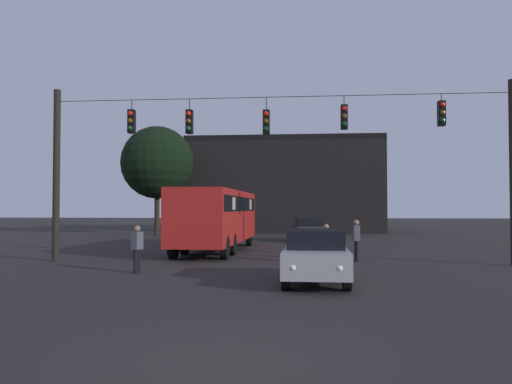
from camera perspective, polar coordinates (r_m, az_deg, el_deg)
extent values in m
plane|color=black|center=(31.83, 3.34, -5.66)|extent=(168.00, 168.00, 0.00)
cylinder|color=black|center=(22.80, -20.98, 1.75)|extent=(0.28, 0.28, 7.01)
cylinder|color=black|center=(20.87, 2.11, 10.33)|extent=(17.92, 0.02, 0.02)
cylinder|color=black|center=(21.94, -13.43, 9.23)|extent=(0.03, 0.03, 0.39)
cube|color=black|center=(21.83, -13.44, 7.50)|extent=(0.26, 0.32, 0.95)
sphere|color=red|center=(21.71, -13.59, 8.35)|extent=(0.20, 0.20, 0.20)
sphere|color=#5B3D0C|center=(21.66, -13.60, 7.57)|extent=(0.20, 0.20, 0.20)
sphere|color=#0C4219|center=(21.61, -13.60, 6.79)|extent=(0.20, 0.20, 0.20)
cylinder|color=black|center=(21.30, -7.28, 9.46)|extent=(0.03, 0.03, 0.44)
cube|color=black|center=(21.17, -7.29, 7.61)|extent=(0.26, 0.32, 0.95)
sphere|color=red|center=(21.05, -7.39, 8.49)|extent=(0.20, 0.20, 0.20)
sphere|color=#5B3D0C|center=(21.00, -7.40, 7.69)|extent=(0.20, 0.20, 0.20)
sphere|color=#0C4219|center=(20.95, -7.40, 6.88)|extent=(0.20, 0.20, 0.20)
cylinder|color=black|center=(20.84, 1.13, 9.61)|extent=(0.03, 0.03, 0.50)
cube|color=black|center=(20.71, 1.13, 7.65)|extent=(0.26, 0.32, 0.95)
sphere|color=red|center=(20.58, 1.09, 8.55)|extent=(0.20, 0.20, 0.20)
sphere|color=#5B3D0C|center=(20.53, 1.09, 7.73)|extent=(0.20, 0.20, 0.20)
sphere|color=#0C4219|center=(20.49, 1.09, 6.90)|extent=(0.20, 0.20, 0.20)
cylinder|color=black|center=(20.85, 9.60, 9.84)|extent=(0.03, 0.03, 0.35)
cube|color=black|center=(20.73, 9.61, 8.07)|extent=(0.26, 0.32, 0.95)
sphere|color=red|center=(20.61, 9.64, 8.98)|extent=(0.20, 0.20, 0.20)
sphere|color=#5B3D0C|center=(20.55, 9.65, 8.16)|extent=(0.20, 0.20, 0.20)
sphere|color=#0C4219|center=(20.50, 9.65, 7.33)|extent=(0.20, 0.20, 0.20)
cylinder|color=black|center=(21.44, 19.59, 9.70)|extent=(0.03, 0.03, 0.27)
cube|color=black|center=(21.32, 19.61, 8.09)|extent=(0.26, 0.32, 0.95)
sphere|color=red|center=(21.21, 19.72, 8.97)|extent=(0.20, 0.20, 0.20)
sphere|color=#5B3D0C|center=(21.15, 19.73, 8.17)|extent=(0.20, 0.20, 0.20)
sphere|color=#0C4219|center=(21.10, 19.74, 7.37)|extent=(0.20, 0.20, 0.20)
cube|color=#B21E19|center=(26.27, -4.24, -2.65)|extent=(2.69, 11.04, 2.50)
cube|color=black|center=(26.27, -4.24, -1.32)|extent=(2.72, 10.38, 0.70)
cylinder|color=black|center=(30.41, -4.92, -4.89)|extent=(0.30, 1.00, 1.00)
cylinder|color=black|center=(30.05, -0.75, -4.93)|extent=(0.30, 1.00, 1.00)
cylinder|color=black|center=(24.41, -7.79, -5.64)|extent=(0.30, 1.00, 1.00)
cylinder|color=black|center=(23.97, -2.61, -5.73)|extent=(0.30, 1.00, 1.00)
cylinder|color=black|center=(22.50, -9.04, -5.96)|extent=(0.30, 1.00, 1.00)
cylinder|color=black|center=(22.02, -3.43, -6.07)|extent=(0.30, 1.00, 1.00)
cube|color=beige|center=(29.52, -3.05, -1.38)|extent=(2.57, 0.84, 0.56)
cube|color=beige|center=(23.57, -5.48, -1.26)|extent=(2.57, 0.84, 0.56)
cube|color=#99999E|center=(15.23, 6.54, -7.37)|extent=(1.85, 4.32, 0.68)
cube|color=black|center=(15.33, 6.53, -5.08)|extent=(1.61, 2.34, 0.52)
cylinder|color=black|center=(13.89, 9.90, -9.31)|extent=(0.23, 0.64, 0.64)
cylinder|color=black|center=(13.88, 3.29, -9.34)|extent=(0.23, 0.64, 0.64)
cylinder|color=black|center=(16.70, 9.25, -8.04)|extent=(0.23, 0.64, 0.64)
cylinder|color=black|center=(16.69, 3.77, -8.06)|extent=(0.23, 0.64, 0.64)
sphere|color=white|center=(13.16, 9.15, -8.24)|extent=(0.18, 0.18, 0.18)
sphere|color=white|center=(13.15, 4.08, -8.26)|extent=(0.18, 0.18, 0.18)
cube|color=#2D2D33|center=(34.21, 5.75, -4.28)|extent=(2.27, 4.47, 0.68)
cube|color=black|center=(34.04, 5.78, -3.28)|extent=(1.83, 2.48, 0.52)
cylinder|color=black|center=(35.56, 4.22, -4.73)|extent=(0.29, 0.66, 0.64)
cylinder|color=black|center=(35.73, 6.75, -4.71)|extent=(0.29, 0.66, 0.64)
cylinder|color=black|center=(32.73, 4.66, -4.99)|extent=(0.29, 0.66, 0.64)
cylinder|color=black|center=(32.92, 7.41, -4.96)|extent=(0.29, 0.66, 0.64)
sphere|color=white|center=(36.24, 4.46, -4.14)|extent=(0.18, 0.18, 0.18)
sphere|color=white|center=(36.36, 6.27, -4.13)|extent=(0.18, 0.18, 0.18)
cylinder|color=black|center=(21.43, 10.97, -6.39)|extent=(0.14, 0.14, 0.83)
cylinder|color=black|center=(21.59, 10.89, -6.35)|extent=(0.14, 0.14, 0.83)
cube|color=#4C4C56|center=(21.47, 10.92, -4.43)|extent=(0.27, 0.38, 0.62)
sphere|color=#8C6B51|center=(21.45, 10.91, -3.30)|extent=(0.23, 0.23, 0.23)
cylinder|color=black|center=(20.57, 7.61, -6.70)|extent=(0.14, 0.14, 0.76)
cylinder|color=black|center=(20.42, 7.79, -6.74)|extent=(0.14, 0.14, 0.76)
cube|color=black|center=(20.45, 7.69, -4.87)|extent=(0.35, 0.42, 0.57)
sphere|color=#8C6B51|center=(20.43, 7.69, -3.78)|extent=(0.21, 0.21, 0.21)
cylinder|color=black|center=(17.91, -12.72, -7.37)|extent=(0.14, 0.14, 0.78)
cylinder|color=black|center=(17.78, -13.03, -7.41)|extent=(0.14, 0.14, 0.78)
cube|color=#4C4C56|center=(17.79, -12.86, -5.21)|extent=(0.34, 0.42, 0.58)
sphere|color=#8C6B51|center=(17.77, -12.85, -3.93)|extent=(0.21, 0.21, 0.21)
cube|color=black|center=(49.65, 3.23, 0.40)|extent=(17.67, 8.97, 8.09)
cube|color=black|center=(50.00, 3.22, 5.32)|extent=(17.67, 8.97, 0.50)
cylinder|color=#2D2116|center=(43.69, -10.77, -2.06)|extent=(0.42, 0.42, 3.84)
sphere|color=black|center=(43.86, -10.74, 3.19)|extent=(5.99, 5.99, 5.99)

